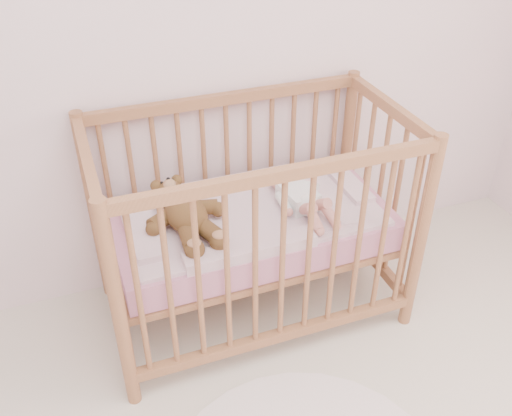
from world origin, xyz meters
name	(u,v)px	position (x,y,z in m)	size (l,w,h in m)	color
wall_back	(160,13)	(0.00, 2.00, 1.35)	(4.00, 0.02, 2.70)	silver
crib	(252,224)	(0.25, 1.60, 0.50)	(1.36, 0.76, 1.00)	#AA7048
mattress	(252,227)	(0.25, 1.60, 0.49)	(1.22, 0.62, 0.13)	pink
blanket	(252,213)	(0.25, 1.60, 0.56)	(1.10, 0.58, 0.06)	pink
baby	(298,192)	(0.46, 1.58, 0.64)	(0.24, 0.50, 0.12)	white
teddy_bear	(186,213)	(-0.05, 1.58, 0.65)	(0.37, 0.53, 0.15)	brown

